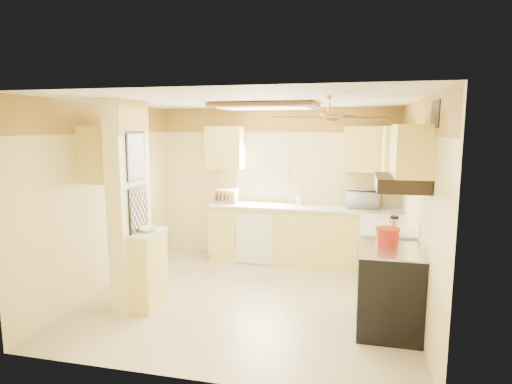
% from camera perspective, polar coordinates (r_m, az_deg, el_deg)
% --- Properties ---
extents(floor, '(4.00, 4.00, 0.00)m').
position_cam_1_polar(floor, '(5.71, -0.84, -13.83)').
color(floor, tan).
rests_on(floor, ground).
extents(ceiling, '(4.00, 4.00, 0.00)m').
position_cam_1_polar(ceiling, '(5.29, -0.90, 12.06)').
color(ceiling, white).
rests_on(ceiling, wall_back).
extents(wall_back, '(4.00, 0.00, 4.00)m').
position_cam_1_polar(wall_back, '(7.20, 2.80, 1.17)').
color(wall_back, '#F9E398').
rests_on(wall_back, floor).
extents(wall_front, '(4.00, 0.00, 4.00)m').
position_cam_1_polar(wall_front, '(3.59, -8.28, -6.51)').
color(wall_front, '#F9E398').
rests_on(wall_front, floor).
extents(wall_left, '(0.00, 3.80, 3.80)m').
position_cam_1_polar(wall_left, '(6.15, -19.25, -0.58)').
color(wall_left, '#F9E398').
rests_on(wall_left, floor).
extents(wall_right, '(0.00, 3.80, 3.80)m').
position_cam_1_polar(wall_right, '(5.26, 20.81, -2.16)').
color(wall_right, '#F9E398').
rests_on(wall_right, floor).
extents(wallpaper_border, '(4.00, 0.02, 0.40)m').
position_cam_1_polar(wallpaper_border, '(7.12, 2.83, 9.56)').
color(wallpaper_border, gold).
rests_on(wallpaper_border, wall_back).
extents(partition_column, '(0.20, 0.70, 2.50)m').
position_cam_1_polar(partition_column, '(5.36, -16.50, -1.76)').
color(partition_column, '#F9E398').
rests_on(partition_column, floor).
extents(partition_ledge, '(0.25, 0.55, 0.90)m').
position_cam_1_polar(partition_ledge, '(5.45, -14.09, -10.17)').
color(partition_ledge, '#F4E36B').
rests_on(partition_ledge, floor).
extents(ledge_top, '(0.28, 0.58, 0.04)m').
position_cam_1_polar(ledge_top, '(5.32, -14.28, -5.37)').
color(ledge_top, silver).
rests_on(ledge_top, partition_ledge).
extents(lower_cabinets_back, '(3.00, 0.60, 0.90)m').
position_cam_1_polar(lower_cabinets_back, '(6.99, 6.36, -5.79)').
color(lower_cabinets_back, '#F4E36B').
rests_on(lower_cabinets_back, floor).
extents(lower_cabinets_right, '(0.60, 1.40, 0.90)m').
position_cam_1_polar(lower_cabinets_right, '(5.99, 16.77, -8.55)').
color(lower_cabinets_right, '#F4E36B').
rests_on(lower_cabinets_right, floor).
extents(countertop_back, '(3.04, 0.64, 0.04)m').
position_cam_1_polar(countertop_back, '(6.88, 6.41, -2.02)').
color(countertop_back, silver).
rests_on(countertop_back, lower_cabinets_back).
extents(countertop_right, '(0.64, 1.44, 0.04)m').
position_cam_1_polar(countertop_right, '(5.87, 16.88, -4.16)').
color(countertop_right, silver).
rests_on(countertop_right, lower_cabinets_right).
extents(dishwasher_panel, '(0.58, 0.02, 0.80)m').
position_cam_1_polar(dishwasher_panel, '(6.82, -0.27, -6.27)').
color(dishwasher_panel, white).
rests_on(dishwasher_panel, lower_cabinets_back).
extents(window, '(0.92, 0.02, 1.02)m').
position_cam_1_polar(window, '(7.20, 0.83, 3.58)').
color(window, white).
rests_on(window, wall_back).
extents(upper_cab_back_left, '(0.60, 0.35, 0.70)m').
position_cam_1_polar(upper_cab_back_left, '(7.18, -4.15, 5.94)').
color(upper_cab_back_left, '#F4E36B').
rests_on(upper_cab_back_left, wall_back).
extents(upper_cab_back_right, '(0.90, 0.35, 0.70)m').
position_cam_1_polar(upper_cab_back_right, '(6.86, 15.46, 5.53)').
color(upper_cab_back_right, '#F4E36B').
rests_on(upper_cab_back_right, wall_back).
extents(upper_cab_right, '(0.35, 1.00, 0.70)m').
position_cam_1_polar(upper_cab_right, '(6.40, 18.09, 5.22)').
color(upper_cab_right, '#F4E36B').
rests_on(upper_cab_right, wall_right).
extents(upper_cab_left_wall, '(0.35, 0.75, 0.70)m').
position_cam_1_polar(upper_cab_left_wall, '(5.79, -19.40, 4.84)').
color(upper_cab_left_wall, '#F4E36B').
rests_on(upper_cab_left_wall, wall_left).
extents(upper_cab_over_stove, '(0.35, 0.76, 0.52)m').
position_cam_1_polar(upper_cab_over_stove, '(4.61, 20.00, 5.22)').
color(upper_cab_over_stove, '#F4E36B').
rests_on(upper_cab_over_stove, wall_right).
extents(stove, '(0.68, 0.77, 0.92)m').
position_cam_1_polar(stove, '(4.90, 17.25, -12.34)').
color(stove, black).
rests_on(stove, floor).
extents(range_hood, '(0.50, 0.76, 0.14)m').
position_cam_1_polar(range_hood, '(4.63, 18.75, 1.19)').
color(range_hood, black).
rests_on(range_hood, upper_cab_over_stove).
extents(poster_menu, '(0.02, 0.42, 0.57)m').
position_cam_1_polar(poster_menu, '(5.23, -15.71, 4.66)').
color(poster_menu, black).
rests_on(poster_menu, partition_column).
extents(poster_nashville, '(0.02, 0.42, 0.57)m').
position_cam_1_polar(poster_nashville, '(5.31, -15.43, -2.35)').
color(poster_nashville, black).
rests_on(poster_nashville, partition_column).
extents(ceiling_light_panel, '(1.35, 0.95, 0.06)m').
position_cam_1_polar(ceiling_light_panel, '(5.75, 1.32, 11.34)').
color(ceiling_light_panel, brown).
rests_on(ceiling_light_panel, ceiling).
extents(ceiling_fan, '(1.15, 1.15, 0.26)m').
position_cam_1_polar(ceiling_fan, '(4.43, 9.66, 9.84)').
color(ceiling_fan, gold).
rests_on(ceiling_fan, ceiling).
extents(vent_grate, '(0.02, 0.40, 0.25)m').
position_cam_1_polar(vent_grate, '(4.28, 22.88, 9.53)').
color(vent_grate, black).
rests_on(vent_grate, wall_right).
extents(microwave, '(0.54, 0.40, 0.28)m').
position_cam_1_polar(microwave, '(6.84, 14.25, -0.94)').
color(microwave, white).
rests_on(microwave, countertop_back).
extents(bowl, '(0.28, 0.28, 0.05)m').
position_cam_1_polar(bowl, '(5.32, -14.24, -4.85)').
color(bowl, white).
rests_on(bowl, ledge_top).
extents(dutch_oven, '(0.26, 0.26, 0.18)m').
position_cam_1_polar(dutch_oven, '(4.93, 17.13, -5.60)').
color(dutch_oven, '#B42313').
rests_on(dutch_oven, stove).
extents(kettle, '(0.14, 0.14, 0.22)m').
position_cam_1_polar(kettle, '(5.29, 17.92, -4.27)').
color(kettle, silver).
rests_on(kettle, countertop_right).
extents(dish_rack, '(0.40, 0.31, 0.22)m').
position_cam_1_polar(dish_rack, '(7.15, -4.00, -0.76)').
color(dish_rack, tan).
rests_on(dish_rack, countertop_back).
extents(utensil_crock, '(0.11, 0.11, 0.22)m').
position_cam_1_polar(utensil_crock, '(6.99, 5.95, -1.06)').
color(utensil_crock, white).
rests_on(utensil_crock, countertop_back).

